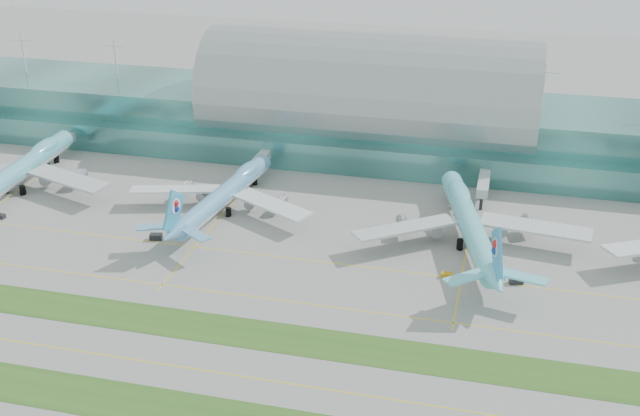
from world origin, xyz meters
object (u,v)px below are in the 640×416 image
(terminal, at_px, (369,113))
(airliner_b, at_px, (226,192))
(airliner_c, at_px, (469,221))
(airliner_a, at_px, (19,170))

(terminal, relative_size, airliner_b, 4.89)
(airliner_b, relative_size, airliner_c, 0.92)
(airliner_a, xyz_separation_m, airliner_b, (71.39, 0.48, -0.73))
(airliner_a, distance_m, airliner_b, 71.39)
(airliner_c, bearing_deg, airliner_a, 163.86)
(airliner_a, height_order, airliner_c, airliner_a)
(airliner_a, relative_size, airliner_b, 1.12)
(airliner_b, bearing_deg, terminal, 68.95)
(airliner_a, distance_m, airliner_c, 145.97)
(terminal, xyz_separation_m, airliner_b, (-32.74, -62.87, -8.33))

